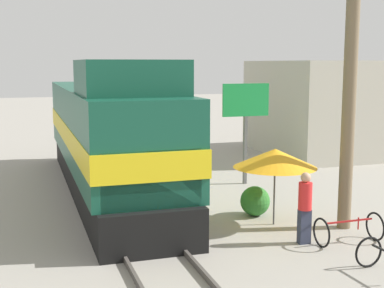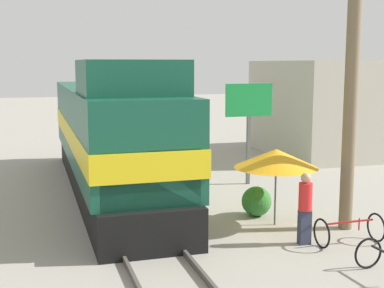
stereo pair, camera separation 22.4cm
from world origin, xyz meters
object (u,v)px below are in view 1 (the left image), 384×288
(locomotive, at_px, (109,137))
(bicycle, at_px, (349,229))
(vendor_umbrella, at_px, (275,158))
(billboard_sign, at_px, (246,109))
(utility_pole, at_px, (351,60))
(person_bystander, at_px, (305,205))

(locomotive, height_order, bicycle, locomotive)
(vendor_umbrella, bearing_deg, billboard_sign, 75.67)
(locomotive, distance_m, utility_pole, 8.44)
(billboard_sign, bearing_deg, utility_pole, -85.73)
(utility_pole, bearing_deg, billboard_sign, 94.27)
(bicycle, bearing_deg, person_bystander, 69.80)
(vendor_umbrella, relative_size, bicycle, 1.42)
(person_bystander, height_order, bicycle, person_bystander)
(utility_pole, bearing_deg, person_bystander, -153.87)
(locomotive, xyz_separation_m, bicycle, (4.88, -7.02, -1.61))
(locomotive, distance_m, billboard_sign, 5.18)
(utility_pole, height_order, billboard_sign, utility_pole)
(person_bystander, xyz_separation_m, bicycle, (1.06, -0.37, -0.62))
(utility_pole, xyz_separation_m, person_bystander, (-1.72, -0.85, -3.58))
(utility_pole, distance_m, person_bystander, 4.06)
(utility_pole, distance_m, billboard_sign, 6.14)
(utility_pole, relative_size, vendor_umbrella, 3.87)
(vendor_umbrella, relative_size, billboard_sign, 0.62)
(utility_pole, relative_size, billboard_sign, 2.39)
(utility_pole, bearing_deg, bicycle, -118.76)
(billboard_sign, bearing_deg, person_bystander, -100.83)
(vendor_umbrella, xyz_separation_m, person_bystander, (-0.00, -1.70, -0.90))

